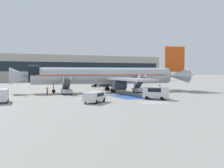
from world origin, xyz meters
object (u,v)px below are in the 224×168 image
at_px(service_van_2, 95,96).
at_px(boarding_stairs_aft, 140,88).
at_px(service_van_0, 156,92).
at_px(terminal_building, 71,68).
at_px(service_van_1, 1,94).
at_px(boarding_stairs_forward, 67,90).
at_px(ground_crew_0, 160,88).
at_px(traffic_cone_0, 110,93).
at_px(airliner, 106,76).
at_px(fuel_tanker, 103,81).
at_px(traffic_cone_1, 49,94).
at_px(ground_crew_1, 47,90).
at_px(traffic_cone_2, 25,95).

bearing_deg(service_van_2, boarding_stairs_aft, 85.96).
relative_size(boarding_stairs_aft, service_van_0, 1.21).
bearing_deg(terminal_building, service_van_1, -109.83).
distance_m(boarding_stairs_forward, service_van_1, 17.61).
bearing_deg(boarding_stairs_aft, service_van_0, -100.70).
height_order(ground_crew_0, traffic_cone_0, ground_crew_0).
distance_m(airliner, terminal_building, 82.89).
height_order(airliner, fuel_tanker, airliner).
relative_size(boarding_stairs_aft, traffic_cone_1, 10.78).
bearing_deg(service_van_1, traffic_cone_0, -154.31).
distance_m(boarding_stairs_aft, terminal_building, 87.88).
bearing_deg(terminal_building, service_van_2, -101.53).
height_order(service_van_0, service_van_2, service_van_0).
xyz_separation_m(fuel_tanker, ground_crew_1, (-22.18, -24.87, -0.73)).
height_order(service_van_0, service_van_1, service_van_0).
bearing_deg(traffic_cone_1, service_van_2, -72.28).
bearing_deg(traffic_cone_2, service_van_2, -58.93).
distance_m(boarding_stairs_forward, service_van_2, 17.47).
relative_size(ground_crew_0, traffic_cone_0, 3.07).
bearing_deg(ground_crew_1, fuel_tanker, -76.61).
distance_m(ground_crew_1, traffic_cone_0, 13.64).
bearing_deg(boarding_stairs_aft, service_van_2, -129.96).
height_order(ground_crew_1, terminal_building, terminal_building).
bearing_deg(service_van_1, boarding_stairs_aft, -158.07).
relative_size(boarding_stairs_forward, service_van_2, 1.10).
relative_size(service_van_2, traffic_cone_2, 10.91).
relative_size(ground_crew_0, ground_crew_1, 1.05).
distance_m(traffic_cone_1, traffic_cone_2, 4.58).
distance_m(service_van_2, terminal_building, 105.07).
height_order(airliner, ground_crew_1, airliner).
bearing_deg(service_van_2, traffic_cone_1, 151.01).
height_order(ground_crew_0, ground_crew_1, ground_crew_0).
height_order(service_van_2, traffic_cone_0, service_van_2).
distance_m(service_van_1, terminal_building, 103.18).
bearing_deg(service_van_0, boarding_stairs_forward, -95.85).
xyz_separation_m(airliner, boarding_stairs_aft, (6.52, -5.46, -2.91)).
distance_m(service_van_0, traffic_cone_1, 22.53).
distance_m(boarding_stairs_forward, ground_crew_1, 4.17).
bearing_deg(service_van_1, boarding_stairs_forward, -134.02).
distance_m(boarding_stairs_forward, ground_crew_0, 23.04).
xyz_separation_m(fuel_tanker, service_van_1, (-31.28, -36.63, -0.42)).
xyz_separation_m(boarding_stairs_forward, traffic_cone_2, (-8.82, -1.64, -0.78)).
bearing_deg(traffic_cone_0, ground_crew_0, 4.31).
xyz_separation_m(airliner, service_van_2, (-9.99, -20.69, -2.90)).
height_order(fuel_tanker, traffic_cone_1, fuel_tanker).
bearing_deg(boarding_stairs_aft, traffic_cone_2, -173.93).
distance_m(fuel_tanker, terminal_building, 60.62).
bearing_deg(service_van_2, boarding_stairs_forward, 135.61).
bearing_deg(boarding_stairs_aft, service_van_1, -155.59).
height_order(boarding_stairs_forward, ground_crew_1, boarding_stairs_forward).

